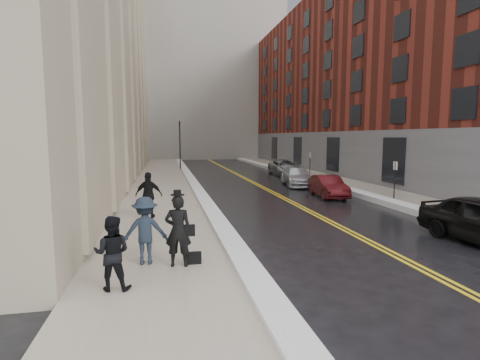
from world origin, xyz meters
name	(u,v)px	position (x,y,z in m)	size (l,w,h in m)	color
ground	(315,259)	(0.00, 0.00, 0.00)	(160.00, 160.00, 0.00)	black
sidewalk_left	(161,188)	(-4.50, 16.00, 0.07)	(4.00, 64.00, 0.15)	gray
sidewalk_right	(343,183)	(9.00, 16.00, 0.07)	(3.00, 64.00, 0.15)	gray
lane_stripe_a	(259,186)	(2.38, 16.00, 0.00)	(0.12, 64.00, 0.01)	gold
lane_stripe_b	(262,186)	(2.62, 16.00, 0.00)	(0.12, 64.00, 0.01)	gold
snow_ridge_left	(195,186)	(-2.20, 16.00, 0.13)	(0.70, 60.80, 0.26)	white
snow_ridge_right	(321,182)	(7.15, 16.00, 0.15)	(0.85, 60.80, 0.30)	white
building_right	(394,79)	(17.50, 23.00, 9.00)	(14.00, 50.00, 18.00)	maroon
tower_far_center	(192,2)	(1.00, 56.00, 26.00)	(28.00, 16.00, 52.00)	gray
tower_far_right	(254,45)	(14.00, 66.00, 22.00)	(22.00, 18.00, 44.00)	slate
tower_far_left	(121,4)	(-12.00, 72.00, 30.00)	(22.00, 18.00, 60.00)	slate
traffic_signal	(180,141)	(-2.60, 30.00, 3.08)	(0.18, 0.15, 5.20)	black
parking_sign_near	(395,178)	(7.90, 8.00, 1.36)	(0.06, 0.35, 2.23)	black
parking_sign_far	(310,163)	(7.90, 20.00, 1.36)	(0.06, 0.35, 2.23)	black
car_maroon	(328,186)	(5.20, 10.48, 0.64)	(1.35, 3.87, 1.27)	#410B0F
car_silver_near	(297,176)	(5.20, 15.72, 0.68)	(1.89, 4.66, 1.35)	#ACAFB4
car_silver_far	(285,167)	(6.80, 23.25, 0.72)	(2.38, 5.17, 1.44)	#93979A
pedestrian_main	(178,231)	(-3.96, -0.26, 1.10)	(0.69, 0.46, 1.90)	black
pedestrian_a	(112,253)	(-5.46, -1.50, 0.99)	(0.82, 0.64, 1.68)	black
pedestrian_b	(145,230)	(-4.81, 0.14, 1.06)	(1.17, 0.67, 1.82)	#1B2430
pedestrian_c	(149,195)	(-4.93, 5.98, 1.12)	(1.13, 0.47, 1.93)	black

